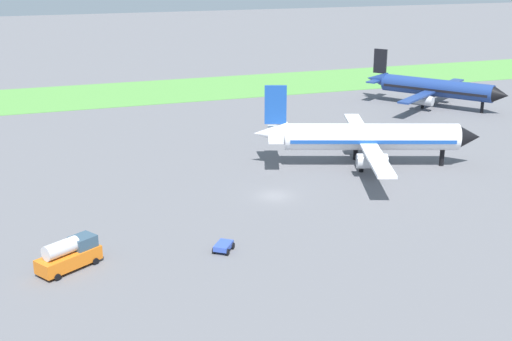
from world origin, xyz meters
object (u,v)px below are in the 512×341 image
airplane_midfield_jet (367,137)px  baggage_cart_midfield (223,246)px  airplane_parked_jet_far (434,88)px  fuel_truck_near_gate (69,254)px

airplane_midfield_jet → baggage_cart_midfield: 36.50m
airplane_midfield_jet → airplane_parked_jet_far: bearing=63.9°
airplane_parked_jet_far → baggage_cart_midfield: (-61.62, -53.80, -3.37)m
fuel_truck_near_gate → airplane_parked_jet_far: bearing=2.8°
baggage_cart_midfield → airplane_midfield_jet: bearing=164.0°
airplane_parked_jet_far → fuel_truck_near_gate: bearing=-90.8°
airplane_midfield_jet → baggage_cart_midfield: (-28.85, -22.03, -3.78)m
airplane_midfield_jet → fuel_truck_near_gate: 49.25m
fuel_truck_near_gate → baggage_cart_midfield: (15.68, -1.17, -1.01)m
airplane_parked_jet_far → fuel_truck_near_gate: size_ratio=3.94×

